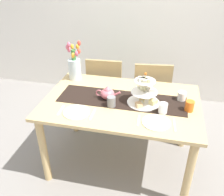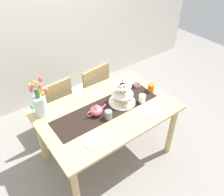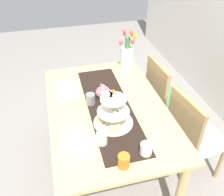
{
  "view_description": "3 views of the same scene",
  "coord_description": "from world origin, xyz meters",
  "px_view_note": "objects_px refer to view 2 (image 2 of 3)",
  "views": [
    {
      "loc": [
        0.35,
        -1.93,
        1.95
      ],
      "look_at": [
        -0.09,
        -0.02,
        0.79
      ],
      "focal_mm": 39.14,
      "sensor_mm": 36.0,
      "label": 1
    },
    {
      "loc": [
        -1.06,
        -1.52,
        2.4
      ],
      "look_at": [
        0.09,
        0.04,
        0.85
      ],
      "focal_mm": 36.94,
      "sensor_mm": 36.0,
      "label": 2
    },
    {
      "loc": [
        1.54,
        -0.36,
        2.03
      ],
      "look_at": [
        -0.05,
        0.06,
        0.81
      ],
      "focal_mm": 39.39,
      "sensor_mm": 36.0,
      "label": 3
    }
  ],
  "objects_px": {
    "knife_right": "(159,106)",
    "dinner_plate_left": "(95,140)",
    "teapot": "(96,110)",
    "fork_right": "(139,117)",
    "dinner_plate_right": "(149,111)",
    "mug_orange": "(151,88)",
    "mug_grey": "(108,115)",
    "cream_jug": "(137,83)",
    "tulip_vase": "(40,103)",
    "dining_table": "(107,117)",
    "mug_white_text": "(142,99)",
    "chair_right": "(92,90)",
    "tiered_cake_stand": "(123,95)",
    "chair_left": "(54,106)",
    "knife_left": "(108,133)",
    "fork_left": "(82,148)"
  },
  "relations": [
    {
      "from": "teapot",
      "to": "dinner_plate_right",
      "type": "relative_size",
      "value": 1.04
    },
    {
      "from": "knife_left",
      "to": "dinner_plate_right",
      "type": "distance_m",
      "value": 0.54
    },
    {
      "from": "dinner_plate_right",
      "to": "dinner_plate_left",
      "type": "bearing_deg",
      "value": 180.0
    },
    {
      "from": "dining_table",
      "to": "mug_white_text",
      "type": "xyz_separation_m",
      "value": [
        0.39,
        -0.13,
        0.16
      ]
    },
    {
      "from": "fork_left",
      "to": "dinner_plate_left",
      "type": "bearing_deg",
      "value": 0.0
    },
    {
      "from": "mug_grey",
      "to": "dinner_plate_left",
      "type": "bearing_deg",
      "value": -148.64
    },
    {
      "from": "mug_grey",
      "to": "cream_jug",
      "type": "bearing_deg",
      "value": 22.42
    },
    {
      "from": "knife_left",
      "to": "knife_right",
      "type": "distance_m",
      "value": 0.68
    },
    {
      "from": "knife_right",
      "to": "dinner_plate_left",
      "type": "bearing_deg",
      "value": 180.0
    },
    {
      "from": "knife_right",
      "to": "mug_orange",
      "type": "height_order",
      "value": "mug_orange"
    },
    {
      "from": "fork_right",
      "to": "knife_right",
      "type": "bearing_deg",
      "value": 0.0
    },
    {
      "from": "fork_left",
      "to": "dinner_plate_right",
      "type": "relative_size",
      "value": 0.65
    },
    {
      "from": "chair_right",
      "to": "knife_right",
      "type": "xyz_separation_m",
      "value": [
        0.25,
        -0.99,
        0.27
      ]
    },
    {
      "from": "teapot",
      "to": "fork_left",
      "type": "bearing_deg",
      "value": -140.71
    },
    {
      "from": "teapot",
      "to": "mug_white_text",
      "type": "height_order",
      "value": "teapot"
    },
    {
      "from": "teapot",
      "to": "dinner_plate_right",
      "type": "height_order",
      "value": "teapot"
    },
    {
      "from": "dinner_plate_right",
      "to": "mug_white_text",
      "type": "bearing_deg",
      "value": 74.89
    },
    {
      "from": "teapot",
      "to": "fork_right",
      "type": "height_order",
      "value": "teapot"
    },
    {
      "from": "tulip_vase",
      "to": "knife_right",
      "type": "xyz_separation_m",
      "value": [
        1.07,
        -0.64,
        -0.15
      ]
    },
    {
      "from": "chair_right",
      "to": "dinner_plate_right",
      "type": "distance_m",
      "value": 1.03
    },
    {
      "from": "teapot",
      "to": "mug_orange",
      "type": "xyz_separation_m",
      "value": [
        0.74,
        -0.04,
        -0.01
      ]
    },
    {
      "from": "dinner_plate_left",
      "to": "cream_jug",
      "type": "bearing_deg",
      "value": 25.31
    },
    {
      "from": "tulip_vase",
      "to": "dinner_plate_right",
      "type": "height_order",
      "value": "tulip_vase"
    },
    {
      "from": "dinner_plate_left",
      "to": "mug_grey",
      "type": "bearing_deg",
      "value": 31.36
    },
    {
      "from": "chair_left",
      "to": "tiered_cake_stand",
      "type": "bearing_deg",
      "value": -52.37
    },
    {
      "from": "mug_white_text",
      "to": "chair_right",
      "type": "bearing_deg",
      "value": 100.22
    },
    {
      "from": "teapot",
      "to": "knife_left",
      "type": "distance_m",
      "value": 0.3
    },
    {
      "from": "chair_left",
      "to": "mug_white_text",
      "type": "relative_size",
      "value": 9.58
    },
    {
      "from": "mug_white_text",
      "to": "tiered_cake_stand",
      "type": "bearing_deg",
      "value": 143.75
    },
    {
      "from": "cream_jug",
      "to": "mug_orange",
      "type": "distance_m",
      "value": 0.18
    },
    {
      "from": "tulip_vase",
      "to": "mug_orange",
      "type": "height_order",
      "value": "tulip_vase"
    },
    {
      "from": "mug_white_text",
      "to": "mug_orange",
      "type": "bearing_deg",
      "value": 21.53
    },
    {
      "from": "chair_left",
      "to": "mug_orange",
      "type": "bearing_deg",
      "value": -38.31
    },
    {
      "from": "chair_right",
      "to": "mug_grey",
      "type": "distance_m",
      "value": 0.93
    },
    {
      "from": "tulip_vase",
      "to": "dinner_plate_right",
      "type": "bearing_deg",
      "value": -34.6
    },
    {
      "from": "tulip_vase",
      "to": "mug_grey",
      "type": "height_order",
      "value": "tulip_vase"
    },
    {
      "from": "dining_table",
      "to": "dinner_plate_right",
      "type": "height_order",
      "value": "dinner_plate_right"
    },
    {
      "from": "dinner_plate_right",
      "to": "mug_orange",
      "type": "xyz_separation_m",
      "value": [
        0.27,
        0.25,
        0.04
      ]
    },
    {
      "from": "dinner_plate_left",
      "to": "fork_right",
      "type": "bearing_deg",
      "value": 0.0
    },
    {
      "from": "tulip_vase",
      "to": "knife_right",
      "type": "height_order",
      "value": "tulip_vase"
    },
    {
      "from": "cream_jug",
      "to": "fork_right",
      "type": "xyz_separation_m",
      "value": [
        -0.35,
        -0.42,
        -0.04
      ]
    },
    {
      "from": "dinner_plate_right",
      "to": "mug_orange",
      "type": "relative_size",
      "value": 2.42
    },
    {
      "from": "chair_right",
      "to": "mug_orange",
      "type": "bearing_deg",
      "value": -63.32
    },
    {
      "from": "tulip_vase",
      "to": "mug_grey",
      "type": "relative_size",
      "value": 4.5
    },
    {
      "from": "tulip_vase",
      "to": "dinner_plate_right",
      "type": "relative_size",
      "value": 1.86
    },
    {
      "from": "tulip_vase",
      "to": "mug_white_text",
      "type": "bearing_deg",
      "value": -26.27
    },
    {
      "from": "tiered_cake_stand",
      "to": "teapot",
      "type": "bearing_deg",
      "value": -179.97
    },
    {
      "from": "chair_left",
      "to": "knife_left",
      "type": "height_order",
      "value": "chair_left"
    },
    {
      "from": "tiered_cake_stand",
      "to": "knife_left",
      "type": "bearing_deg",
      "value": -144.78
    },
    {
      "from": "teapot",
      "to": "mug_grey",
      "type": "distance_m",
      "value": 0.14
    }
  ]
}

